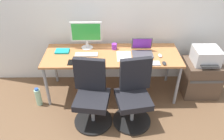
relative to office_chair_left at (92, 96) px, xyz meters
The scene contains 19 objects.
ground_plane 0.80m from the office_chair_left, 65.05° to the left, with size 5.28×5.28×0.00m, color brown.
back_wall 1.39m from the office_chair_left, 74.77° to the left, with size 4.40×0.04×2.60m, color white.
desk 0.72m from the office_chair_left, 65.05° to the left, with size 2.05×0.71×0.72m.
office_chair_left is the anchor object (origin of this frame).
office_chair_right 0.57m from the office_chair_left, ahead, with size 0.54×0.54×0.94m.
side_cabinet 1.82m from the office_chair_left, 19.22° to the left, with size 0.55×0.49×0.57m.
printer 1.83m from the office_chair_left, 19.19° to the left, with size 0.38×0.40×0.24m.
water_bottle_on_floor 0.95m from the office_chair_left, 159.86° to the left, with size 0.09×0.09×0.31m.
desktop_monitor 0.99m from the office_chair_left, 97.33° to the left, with size 0.48×0.18×0.43m.
open_laptop 1.05m from the office_chair_left, 41.23° to the left, with size 0.31×0.28×0.22m.
keyboard_by_monitor 0.68m from the office_chair_left, 99.53° to the left, with size 0.34×0.12×0.02m, color #B7B7B7.
keyboard_by_laptop 0.91m from the office_chair_left, 23.26° to the left, with size 0.34×0.12×0.02m, color #B7B7B7.
mouse_by_monitor 1.11m from the office_chair_left, 17.90° to the left, with size 0.06×0.10×0.03m, color #2D2D2D.
mouse_by_laptop 1.18m from the office_chair_left, 28.48° to the left, with size 0.06×0.10×0.03m, color silver.
coffee_mug 0.91m from the office_chair_left, 67.49° to the left, with size 0.08×0.08×0.09m, color purple.
pen_cup 1.28m from the office_chair_left, 47.36° to the left, with size 0.07×0.07×0.10m, color slate.
phone_near_laptop 0.58m from the office_chair_left, 128.83° to the left, with size 0.07×0.14×0.01m, color black.
notebook 0.90m from the office_chair_left, 124.45° to the left, with size 0.21×0.15×0.03m, color teal.
paper_pile 0.77m from the office_chair_left, 49.30° to the left, with size 0.21×0.30×0.01m, color white.
Camera 1 is at (-0.03, -2.89, 2.40)m, focal length 35.49 mm.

